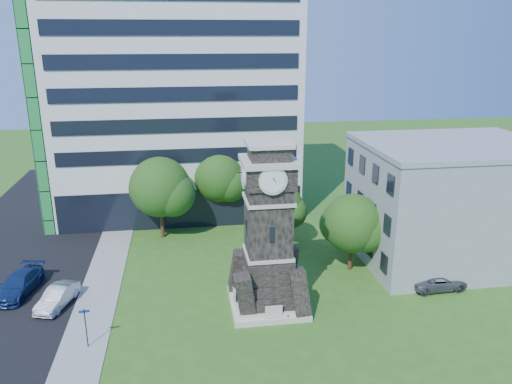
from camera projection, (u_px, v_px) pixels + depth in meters
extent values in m
plane|color=#2E621C|center=(230.00, 323.00, 34.34)|extent=(160.00, 160.00, 0.00)
cube|color=gray|center=(98.00, 297.00, 37.70)|extent=(3.00, 70.00, 0.06)
cube|color=beige|center=(268.00, 303.00, 36.59)|extent=(5.40, 5.40, 0.40)
cube|color=beige|center=(268.00, 298.00, 36.48)|extent=(4.80, 4.80, 0.30)
cube|color=black|center=(268.00, 213.00, 34.48)|extent=(3.00, 3.00, 6.40)
cube|color=beige|center=(268.00, 253.00, 35.38)|extent=(3.25, 3.25, 0.25)
cube|color=beige|center=(268.00, 199.00, 34.18)|extent=(3.25, 3.25, 0.25)
cube|color=black|center=(272.00, 235.00, 33.35)|extent=(0.35, 0.08, 1.10)
cube|color=black|center=(269.00, 174.00, 33.64)|extent=(3.30, 3.30, 1.60)
cube|color=beige|center=(269.00, 161.00, 33.36)|extent=(3.70, 3.70, 0.35)
cylinder|color=white|center=(273.00, 181.00, 31.97)|extent=(1.56, 0.06, 1.56)
cylinder|color=white|center=(243.00, 175.00, 33.38)|extent=(0.06, 1.56, 1.56)
cube|color=black|center=(269.00, 152.00, 33.18)|extent=(2.60, 2.60, 0.90)
cube|color=beige|center=(269.00, 143.00, 33.00)|extent=(3.00, 3.00, 0.25)
cube|color=silver|center=(177.00, 83.00, 54.21)|extent=(25.00, 15.00, 28.00)
cube|color=black|center=(182.00, 208.00, 51.04)|extent=(24.50, 0.80, 4.00)
cube|color=#96989B|center=(449.00, 204.00, 43.21)|extent=(15.00, 12.00, 10.00)
cube|color=#96989B|center=(456.00, 145.00, 41.64)|extent=(15.20, 12.20, 0.40)
imported|color=#A8A9AF|center=(57.00, 297.00, 36.36)|extent=(2.68, 4.52, 1.41)
imported|color=navy|center=(19.00, 284.00, 38.11)|extent=(3.18, 5.67, 1.55)
imported|color=#505155|center=(438.00, 281.00, 38.85)|extent=(4.55, 2.23, 1.24)
cube|color=black|center=(286.00, 314.00, 34.83)|extent=(0.06, 0.45, 0.70)
cube|color=black|center=(309.00, 312.00, 35.08)|extent=(0.06, 0.45, 0.70)
cube|color=black|center=(298.00, 312.00, 34.92)|extent=(1.80, 0.48, 0.04)
cube|color=black|center=(297.00, 306.00, 35.05)|extent=(1.80, 0.04, 0.40)
cylinder|color=black|center=(86.00, 328.00, 31.30)|extent=(0.07, 0.07, 2.74)
cube|color=navy|center=(84.00, 311.00, 30.93)|extent=(0.66, 0.04, 0.16)
cylinder|color=#332114|center=(162.00, 223.00, 48.57)|extent=(0.36, 0.36, 2.98)
sphere|color=#296B20|center=(160.00, 187.00, 47.47)|extent=(5.77, 5.77, 5.77)
sphere|color=#296B20|center=(173.00, 194.00, 47.27)|extent=(4.33, 4.33, 4.33)
sphere|color=#296B20|center=(150.00, 189.00, 48.11)|extent=(4.04, 4.04, 4.04)
cylinder|color=#332114|center=(219.00, 209.00, 52.32)|extent=(0.41, 0.41, 2.97)
sphere|color=#32691F|center=(219.00, 176.00, 51.23)|extent=(5.37, 5.37, 5.37)
sphere|color=#32691F|center=(230.00, 182.00, 51.05)|extent=(4.03, 4.03, 4.03)
sphere|color=#32691F|center=(209.00, 178.00, 51.83)|extent=(3.76, 3.76, 3.76)
cylinder|color=#332114|center=(280.00, 234.00, 46.79)|extent=(0.35, 0.35, 2.26)
sphere|color=#2A601C|center=(280.00, 206.00, 45.95)|extent=(4.16, 4.16, 4.16)
sphere|color=#2A601C|center=(290.00, 212.00, 45.81)|extent=(3.12, 3.12, 3.12)
sphere|color=#2A601C|center=(272.00, 207.00, 46.42)|extent=(2.91, 2.91, 2.91)
cylinder|color=#332114|center=(350.00, 256.00, 41.95)|extent=(0.37, 0.37, 2.41)
sphere|color=#1D5C1B|center=(352.00, 223.00, 41.06)|extent=(4.91, 4.91, 4.91)
sphere|color=#1D5C1B|center=(365.00, 230.00, 40.88)|extent=(3.68, 3.68, 3.68)
sphere|color=#1D5C1B|center=(340.00, 224.00, 41.60)|extent=(3.44, 3.44, 3.44)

